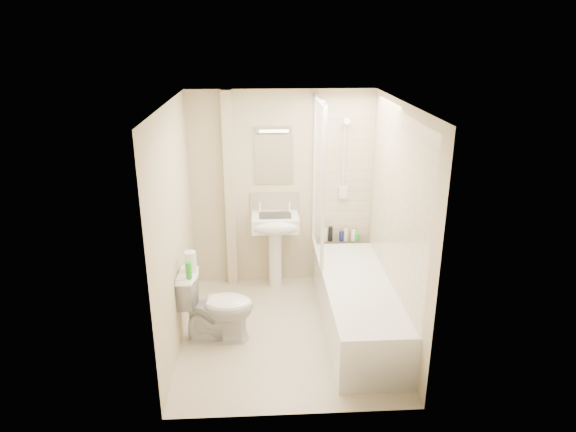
{
  "coord_description": "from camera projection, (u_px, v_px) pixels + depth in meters",
  "views": [
    {
      "loc": [
        -0.25,
        -4.71,
        3.03
      ],
      "look_at": [
        0.02,
        0.2,
        1.24
      ],
      "focal_mm": 32.0,
      "sensor_mm": 36.0,
      "label": 1
    }
  ],
  "objects": [
    {
      "name": "toilet",
      "position": [
        217.0,
        306.0,
        5.24
      ],
      "size": [
        0.51,
        0.79,
        0.75
      ],
      "primitive_type": "imported",
      "rotation": [
        0.0,
        0.0,
        1.51
      ],
      "color": "white",
      "rests_on": "ground"
    },
    {
      "name": "bottle_black_b",
      "position": [
        330.0,
        234.0,
        6.37
      ],
      "size": [
        0.05,
        0.05,
        0.19
      ],
      "primitive_type": "cylinder",
      "color": "black",
      "rests_on": "bathtub"
    },
    {
      "name": "wall_back",
      "position": [
        281.0,
        190.0,
        6.23
      ],
      "size": [
        2.2,
        0.02,
        2.4
      ],
      "primitive_type": "cube",
      "color": "beige",
      "rests_on": "ground"
    },
    {
      "name": "splashback",
      "position": [
        274.0,
        203.0,
        6.27
      ],
      "size": [
        0.6,
        0.02,
        0.3
      ],
      "primitive_type": "cube",
      "color": "beige",
      "rests_on": "wall_back"
    },
    {
      "name": "bottle_cream",
      "position": [
        346.0,
        235.0,
        6.38
      ],
      "size": [
        0.06,
        0.06,
        0.16
      ],
      "primitive_type": "cylinder",
      "color": "beige",
      "rests_on": "bathtub"
    },
    {
      "name": "shower_fixture",
      "position": [
        344.0,
        162.0,
        6.1
      ],
      "size": [
        0.1,
        0.16,
        0.99
      ],
      "color": "white",
      "rests_on": "wall_back"
    },
    {
      "name": "wall_left",
      "position": [
        174.0,
        229.0,
        5.0
      ],
      "size": [
        0.02,
        2.5,
        2.4
      ],
      "primitive_type": "cube",
      "color": "beige",
      "rests_on": "ground"
    },
    {
      "name": "toilet_roll_lower",
      "position": [
        191.0,
        266.0,
        5.14
      ],
      "size": [
        0.12,
        0.12,
        0.09
      ],
      "primitive_type": "cylinder",
      "color": "white",
      "rests_on": "toilet"
    },
    {
      "name": "ceiling",
      "position": [
        287.0,
        103.0,
        4.65
      ],
      "size": [
        2.2,
        2.5,
        0.02
      ],
      "primitive_type": "cube",
      "color": "white",
      "rests_on": "wall_back"
    },
    {
      "name": "tile_back",
      "position": [
        343.0,
        171.0,
        6.18
      ],
      "size": [
        0.7,
        0.01,
        1.75
      ],
      "primitive_type": "cube",
      "color": "beige",
      "rests_on": "wall_back"
    },
    {
      "name": "shower_screen",
      "position": [
        319.0,
        180.0,
        5.74
      ],
      "size": [
        0.04,
        0.92,
        1.8
      ],
      "color": "white",
      "rests_on": "bathtub"
    },
    {
      "name": "bottle_blue",
      "position": [
        341.0,
        236.0,
        6.38
      ],
      "size": [
        0.06,
        0.06,
        0.12
      ],
      "primitive_type": "cylinder",
      "color": "navy",
      "rests_on": "bathtub"
    },
    {
      "name": "pipe_boxing",
      "position": [
        230.0,
        192.0,
        6.14
      ],
      "size": [
        0.12,
        0.12,
        2.4
      ],
      "primitive_type": "cube",
      "color": "beige",
      "rests_on": "ground"
    },
    {
      "name": "pedestal_sink",
      "position": [
        275.0,
        231.0,
        6.15
      ],
      "size": [
        0.56,
        0.5,
        1.08
      ],
      "color": "white",
      "rests_on": "ground"
    },
    {
      "name": "mirror",
      "position": [
        274.0,
        160.0,
        6.08
      ],
      "size": [
        0.46,
        0.01,
        0.6
      ],
      "primitive_type": "cube",
      "color": "white",
      "rests_on": "wall_back"
    },
    {
      "name": "bottle_white_b",
      "position": [
        353.0,
        235.0,
        6.39
      ],
      "size": [
        0.05,
        0.05,
        0.14
      ],
      "primitive_type": "cylinder",
      "color": "white",
      "rests_on": "bathtub"
    },
    {
      "name": "strip_light",
      "position": [
        274.0,
        129.0,
        5.93
      ],
      "size": [
        0.42,
        0.07,
        0.07
      ],
      "primitive_type": "cube",
      "color": "silver",
      "rests_on": "wall_back"
    },
    {
      "name": "tile_right",
      "position": [
        397.0,
        203.0,
        5.05
      ],
      "size": [
        0.01,
        2.1,
        1.75
      ],
      "primitive_type": "cube",
      "color": "beige",
      "rests_on": "wall_right"
    },
    {
      "name": "floor",
      "position": [
        287.0,
        332.0,
        5.46
      ],
      "size": [
        2.5,
        2.5,
        0.0
      ],
      "primitive_type": "plane",
      "color": "beige",
      "rests_on": "ground"
    },
    {
      "name": "bottle_white_a",
      "position": [
        325.0,
        235.0,
        6.37
      ],
      "size": [
        0.06,
        0.06,
        0.16
      ],
      "primitive_type": "cylinder",
      "color": "silver",
      "rests_on": "bathtub"
    },
    {
      "name": "bottle_green",
      "position": [
        357.0,
        237.0,
        6.4
      ],
      "size": [
        0.06,
        0.06,
        0.1
      ],
      "primitive_type": "cylinder",
      "color": "green",
      "rests_on": "bathtub"
    },
    {
      "name": "green_bottle",
      "position": [
        189.0,
        270.0,
        4.96
      ],
      "size": [
        0.06,
        0.06,
        0.17
      ],
      "primitive_type": "cylinder",
      "color": "green",
      "rests_on": "toilet"
    },
    {
      "name": "wall_right",
      "position": [
        397.0,
        225.0,
        5.11
      ],
      "size": [
        0.02,
        2.5,
        2.4
      ],
      "primitive_type": "cube",
      "color": "beige",
      "rests_on": "ground"
    },
    {
      "name": "bathtub",
      "position": [
        358.0,
        305.0,
        5.42
      ],
      "size": [
        0.7,
        2.1,
        0.55
      ],
      "color": "white",
      "rests_on": "ground"
    },
    {
      "name": "toilet_roll_upper",
      "position": [
        190.0,
        257.0,
        5.11
      ],
      "size": [
        0.12,
        0.12,
        0.11
      ],
      "primitive_type": "cylinder",
      "color": "white",
      "rests_on": "toilet_roll_lower"
    }
  ]
}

